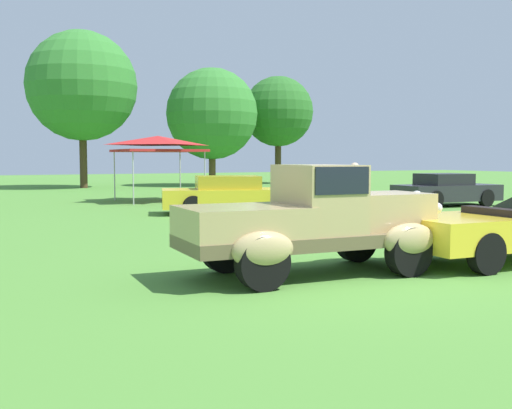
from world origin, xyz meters
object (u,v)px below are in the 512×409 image
canopy_tent_center_field (158,143)px  feature_pickup_truck (314,219)px  show_car_charcoal (447,190)px  show_car_yellow (232,195)px  spectator_between_cars (354,194)px

canopy_tent_center_field → feature_pickup_truck: bearing=-99.4°
feature_pickup_truck → show_car_charcoal: 14.73m
show_car_yellow → spectator_between_cars: (0.70, -5.69, 0.31)m
feature_pickup_truck → show_car_yellow: 10.44m
show_car_charcoal → feature_pickup_truck: bearing=-142.0°
spectator_between_cars → canopy_tent_center_field: size_ratio=0.52×
show_car_charcoal → spectator_between_cars: spectator_between_cars is taller
feature_pickup_truck → show_car_charcoal: feature_pickup_truck is taller
feature_pickup_truck → show_car_charcoal: (11.61, 9.07, -0.26)m
feature_pickup_truck → spectator_between_cars: bearing=47.8°
show_car_yellow → show_car_charcoal: same height
feature_pickup_truck → canopy_tent_center_field: canopy_tent_center_field is taller
show_car_yellow → spectator_between_cars: 5.74m
show_car_charcoal → spectator_between_cars: size_ratio=2.40×
show_car_charcoal → canopy_tent_center_field: canopy_tent_center_field is taller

